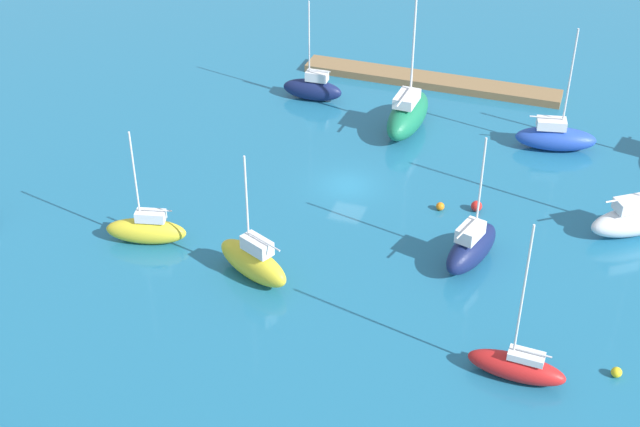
{
  "coord_description": "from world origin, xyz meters",
  "views": [
    {
      "loc": [
        -16.88,
        55.13,
        35.92
      ],
      "look_at": [
        0.0,
        6.47,
        1.5
      ],
      "focal_mm": 50.01,
      "sensor_mm": 36.0,
      "label": 1
    }
  ],
  "objects_px": {
    "pier_dock": "(430,81)",
    "sailboat_navy_near_pier": "(471,247)",
    "mooring_buoy_orange": "(440,206)",
    "sailboat_yellow_outer_mooring": "(146,230)",
    "sailboat_white_far_south": "(636,219)",
    "sailboat_blue_by_breakwater": "(555,137)",
    "sailboat_yellow_east_end": "(253,261)",
    "mooring_buoy_red": "(477,206)",
    "sailboat_navy_along_channel": "(313,88)",
    "sailboat_green_lone_north": "(408,114)",
    "mooring_buoy_yellow": "(617,372)",
    "sailboat_red_inner_mooring": "(517,366)"
  },
  "relations": [
    {
      "from": "pier_dock",
      "to": "sailboat_navy_near_pier",
      "type": "bearing_deg",
      "value": 108.73
    },
    {
      "from": "mooring_buoy_orange",
      "to": "sailboat_navy_near_pier",
      "type": "bearing_deg",
      "value": 120.32
    },
    {
      "from": "sailboat_yellow_outer_mooring",
      "to": "sailboat_white_far_south",
      "type": "xyz_separation_m",
      "value": [
        -31.68,
        -12.13,
        0.17
      ]
    },
    {
      "from": "sailboat_blue_by_breakwater",
      "to": "sailboat_yellow_east_end",
      "type": "xyz_separation_m",
      "value": [
        16.5,
        23.74,
        0.22
      ]
    },
    {
      "from": "sailboat_blue_by_breakwater",
      "to": "mooring_buoy_red",
      "type": "xyz_separation_m",
      "value": [
        4.24,
        11.13,
        -0.69
      ]
    },
    {
      "from": "pier_dock",
      "to": "mooring_buoy_orange",
      "type": "distance_m",
      "value": 21.23
    },
    {
      "from": "mooring_buoy_red",
      "to": "sailboat_navy_near_pier",
      "type": "bearing_deg",
      "value": 97.04
    },
    {
      "from": "sailboat_yellow_outer_mooring",
      "to": "sailboat_navy_along_channel",
      "type": "bearing_deg",
      "value": -111.25
    },
    {
      "from": "sailboat_blue_by_breakwater",
      "to": "mooring_buoy_red",
      "type": "bearing_deg",
      "value": -122.28
    },
    {
      "from": "sailboat_navy_near_pier",
      "to": "sailboat_navy_along_channel",
      "type": "bearing_deg",
      "value": 58.89
    },
    {
      "from": "pier_dock",
      "to": "sailboat_navy_along_channel",
      "type": "relative_size",
      "value": 2.6
    },
    {
      "from": "pier_dock",
      "to": "sailboat_navy_near_pier",
      "type": "distance_m",
      "value": 27.62
    },
    {
      "from": "sailboat_green_lone_north",
      "to": "sailboat_yellow_outer_mooring",
      "type": "height_order",
      "value": "sailboat_green_lone_north"
    },
    {
      "from": "mooring_buoy_yellow",
      "to": "mooring_buoy_red",
      "type": "bearing_deg",
      "value": -53.1
    },
    {
      "from": "mooring_buoy_red",
      "to": "pier_dock",
      "type": "bearing_deg",
      "value": -67.76
    },
    {
      "from": "pier_dock",
      "to": "sailboat_navy_near_pier",
      "type": "xyz_separation_m",
      "value": [
        -8.86,
        26.14,
        0.96
      ]
    },
    {
      "from": "sailboat_navy_along_channel",
      "to": "sailboat_navy_near_pier",
      "type": "height_order",
      "value": "sailboat_navy_near_pier"
    },
    {
      "from": "sailboat_yellow_outer_mooring",
      "to": "sailboat_yellow_east_end",
      "type": "distance_m",
      "value": 8.57
    },
    {
      "from": "sailboat_blue_by_breakwater",
      "to": "mooring_buoy_orange",
      "type": "distance_m",
      "value": 13.69
    },
    {
      "from": "mooring_buoy_orange",
      "to": "mooring_buoy_yellow",
      "type": "height_order",
      "value": "mooring_buoy_yellow"
    },
    {
      "from": "sailboat_green_lone_north",
      "to": "sailboat_yellow_outer_mooring",
      "type": "bearing_deg",
      "value": 152.03
    },
    {
      "from": "sailboat_green_lone_north",
      "to": "mooring_buoy_orange",
      "type": "distance_m",
      "value": 12.31
    },
    {
      "from": "pier_dock",
      "to": "mooring_buoy_yellow",
      "type": "bearing_deg",
      "value": 118.94
    },
    {
      "from": "mooring_buoy_yellow",
      "to": "mooring_buoy_orange",
      "type": "bearing_deg",
      "value": -45.65
    },
    {
      "from": "sailboat_yellow_outer_mooring",
      "to": "mooring_buoy_yellow",
      "type": "height_order",
      "value": "sailboat_yellow_outer_mooring"
    },
    {
      "from": "mooring_buoy_red",
      "to": "mooring_buoy_yellow",
      "type": "height_order",
      "value": "mooring_buoy_red"
    },
    {
      "from": "pier_dock",
      "to": "sailboat_white_far_south",
      "type": "xyz_separation_m",
      "value": [
        -19.01,
        18.97,
        0.88
      ]
    },
    {
      "from": "sailboat_white_far_south",
      "to": "mooring_buoy_yellow",
      "type": "bearing_deg",
      "value": -126.08
    },
    {
      "from": "sailboat_red_inner_mooring",
      "to": "sailboat_yellow_east_end",
      "type": "height_order",
      "value": "sailboat_red_inner_mooring"
    },
    {
      "from": "pier_dock",
      "to": "sailboat_red_inner_mooring",
      "type": "relative_size",
      "value": 2.27
    },
    {
      "from": "sailboat_yellow_outer_mooring",
      "to": "sailboat_blue_by_breakwater",
      "type": "xyz_separation_m",
      "value": [
        -24.98,
        -22.49,
        0.04
      ]
    },
    {
      "from": "sailboat_yellow_outer_mooring",
      "to": "sailboat_yellow_east_end",
      "type": "relative_size",
      "value": 0.96
    },
    {
      "from": "sailboat_red_inner_mooring",
      "to": "sailboat_blue_by_breakwater",
      "type": "distance_m",
      "value": 27.49
    },
    {
      "from": "mooring_buoy_yellow",
      "to": "sailboat_yellow_east_end",
      "type": "bearing_deg",
      "value": -4.31
    },
    {
      "from": "sailboat_yellow_outer_mooring",
      "to": "sailboat_red_inner_mooring",
      "type": "height_order",
      "value": "sailboat_red_inner_mooring"
    },
    {
      "from": "sailboat_blue_by_breakwater",
      "to": "mooring_buoy_yellow",
      "type": "distance_m",
      "value": 26.31
    },
    {
      "from": "sailboat_green_lone_north",
      "to": "mooring_buoy_red",
      "type": "distance_m",
      "value": 12.98
    },
    {
      "from": "sailboat_red_inner_mooring",
      "to": "sailboat_green_lone_north",
      "type": "bearing_deg",
      "value": -60.86
    },
    {
      "from": "sailboat_blue_by_breakwater",
      "to": "sailboat_navy_near_pier",
      "type": "height_order",
      "value": "sailboat_blue_by_breakwater"
    },
    {
      "from": "sailboat_red_inner_mooring",
      "to": "mooring_buoy_orange",
      "type": "xyz_separation_m",
      "value": [
        7.88,
        -15.58,
        -0.59
      ]
    },
    {
      "from": "mooring_buoy_orange",
      "to": "pier_dock",
      "type": "bearing_deg",
      "value": -74.83
    },
    {
      "from": "sailboat_navy_along_channel",
      "to": "sailboat_blue_by_breakwater",
      "type": "height_order",
      "value": "sailboat_blue_by_breakwater"
    },
    {
      "from": "pier_dock",
      "to": "sailboat_yellow_east_end",
      "type": "xyz_separation_m",
      "value": [
        4.2,
        32.34,
        0.97
      ]
    },
    {
      "from": "sailboat_white_far_south",
      "to": "sailboat_navy_along_channel",
      "type": "bearing_deg",
      "value": 120.86
    },
    {
      "from": "sailboat_blue_by_breakwater",
      "to": "sailboat_navy_near_pier",
      "type": "xyz_separation_m",
      "value": [
        3.44,
        17.54,
        0.22
      ]
    },
    {
      "from": "sailboat_navy_along_channel",
      "to": "mooring_buoy_red",
      "type": "distance_m",
      "value": 21.76
    },
    {
      "from": "pier_dock",
      "to": "sailboat_green_lone_north",
      "type": "xyz_separation_m",
      "value": [
        -0.21,
        9.47,
        1.21
      ]
    },
    {
      "from": "sailboat_navy_along_channel",
      "to": "sailboat_red_inner_mooring",
      "type": "distance_m",
      "value": 37.2
    },
    {
      "from": "sailboat_green_lone_north",
      "to": "sailboat_white_far_south",
      "type": "relative_size",
      "value": 0.96
    },
    {
      "from": "pier_dock",
      "to": "sailboat_navy_along_channel",
      "type": "bearing_deg",
      "value": 35.43
    }
  ]
}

